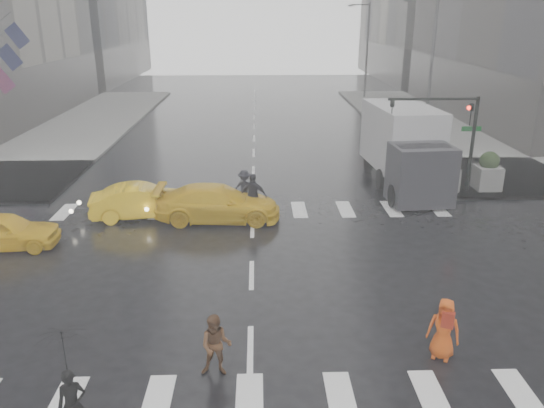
{
  "coord_description": "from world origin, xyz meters",
  "views": [
    {
      "loc": [
        0.22,
        -15.31,
        7.91
      ],
      "look_at": [
        0.72,
        2.0,
        1.71
      ],
      "focal_mm": 35.0,
      "sensor_mm": 36.0,
      "label": 1
    }
  ],
  "objects_px": {
    "pedestrian_brown": "(216,345)",
    "taxi_mid": "(143,201)",
    "box_truck": "(406,146)",
    "traffic_signal_pole": "(453,125)",
    "taxi_front": "(3,231)",
    "pedestrian_orange": "(444,329)"
  },
  "relations": [
    {
      "from": "pedestrian_brown",
      "to": "taxi_mid",
      "type": "height_order",
      "value": "pedestrian_brown"
    },
    {
      "from": "pedestrian_brown",
      "to": "box_truck",
      "type": "relative_size",
      "value": 0.22
    },
    {
      "from": "traffic_signal_pole",
      "to": "taxi_front",
      "type": "relative_size",
      "value": 1.17
    },
    {
      "from": "taxi_front",
      "to": "box_truck",
      "type": "bearing_deg",
      "value": -71.57
    },
    {
      "from": "taxi_mid",
      "to": "taxi_front",
      "type": "bearing_deg",
      "value": 113.78
    },
    {
      "from": "taxi_front",
      "to": "box_truck",
      "type": "relative_size",
      "value": 0.54
    },
    {
      "from": "pedestrian_orange",
      "to": "taxi_mid",
      "type": "relative_size",
      "value": 0.37
    },
    {
      "from": "box_truck",
      "to": "pedestrian_orange",
      "type": "bearing_deg",
      "value": -105.56
    },
    {
      "from": "pedestrian_brown",
      "to": "pedestrian_orange",
      "type": "xyz_separation_m",
      "value": [
        5.43,
        0.49,
        0.03
      ]
    },
    {
      "from": "taxi_mid",
      "to": "box_truck",
      "type": "xyz_separation_m",
      "value": [
        11.78,
        3.74,
        1.32
      ]
    },
    {
      "from": "taxi_front",
      "to": "taxi_mid",
      "type": "xyz_separation_m",
      "value": [
        4.36,
        2.97,
        0.04
      ]
    },
    {
      "from": "taxi_mid",
      "to": "box_truck",
      "type": "bearing_deg",
      "value": -82.87
    },
    {
      "from": "taxi_front",
      "to": "taxi_mid",
      "type": "height_order",
      "value": "taxi_mid"
    },
    {
      "from": "pedestrian_orange",
      "to": "taxi_mid",
      "type": "xyz_separation_m",
      "value": [
        -9.17,
        9.78,
        -0.11
      ]
    },
    {
      "from": "pedestrian_brown",
      "to": "taxi_front",
      "type": "height_order",
      "value": "pedestrian_brown"
    },
    {
      "from": "taxi_mid",
      "to": "pedestrian_orange",
      "type": "bearing_deg",
      "value": -147.34
    },
    {
      "from": "traffic_signal_pole",
      "to": "taxi_mid",
      "type": "relative_size",
      "value": 1.07
    },
    {
      "from": "taxi_front",
      "to": "box_truck",
      "type": "xyz_separation_m",
      "value": [
        16.15,
        6.72,
        1.36
      ]
    },
    {
      "from": "pedestrian_orange",
      "to": "taxi_mid",
      "type": "bearing_deg",
      "value": 160.47
    },
    {
      "from": "pedestrian_brown",
      "to": "taxi_front",
      "type": "bearing_deg",
      "value": 141.71
    },
    {
      "from": "traffic_signal_pole",
      "to": "taxi_front",
      "type": "distance_m",
      "value": 18.92
    },
    {
      "from": "traffic_signal_pole",
      "to": "pedestrian_brown",
      "type": "height_order",
      "value": "traffic_signal_pole"
    }
  ]
}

